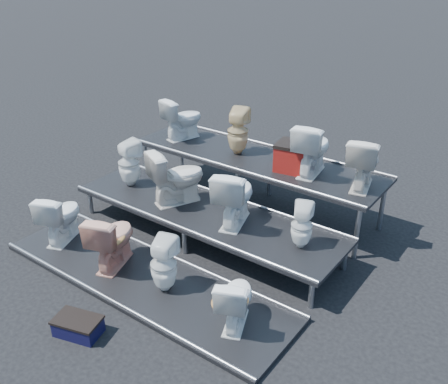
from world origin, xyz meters
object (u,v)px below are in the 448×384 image
Objects in this scene: toilet_1 at (112,239)px; step_stool at (78,327)px; toilet_5 at (177,176)px; red_crate at (294,159)px; toilet_10 at (312,148)px; toilet_11 at (363,162)px; toilet_4 at (129,163)px; toilet_0 at (61,216)px; toilet_3 at (235,299)px; toilet_6 at (234,196)px; toilet_8 at (183,118)px; toilet_9 at (238,131)px; toilet_7 at (302,226)px; toilet_2 at (164,264)px.

toilet_1 is 1.57× the size of step_stool.
toilet_5 is 1.77m from red_crate.
toilet_10 is 0.79m from toilet_11.
step_stool is at bearing 128.91° from toilet_5.
toilet_4 is 0.90× the size of toilet_5.
red_crate reaches higher than toilet_0.
toilet_3 is 1.67m from toilet_6.
toilet_0 is at bearing 24.63° from toilet_11.
toilet_1 is 1.11× the size of toilet_8.
toilet_5 is 1.10× the size of toilet_9.
toilet_11 is (2.29, 1.30, 0.36)m from toilet_5.
toilet_7 reaches higher than toilet_0.
toilet_2 is 2.81m from toilet_9.
toilet_4 is (-1.89, 1.30, 0.41)m from toilet_2.
toilet_0 is 0.91× the size of toilet_5.
toilet_3 is 1.27× the size of red_crate.
toilet_6 is 1.09× the size of toilet_11.
red_crate reaches higher than toilet_1.
toilet_10 is 1.50× the size of red_crate.
toilet_8 reaches higher than red_crate.
toilet_5 is 1.57× the size of red_crate.
step_stool is (-1.69, -3.73, -1.15)m from toilet_11.
toilet_2 is 1.64m from toilet_5.
red_crate reaches higher than step_stool.
toilet_4 is at bearing -19.18° from toilet_7.
toilet_4 is at bearing 8.65° from toilet_11.
toilet_1 is 1.37m from toilet_5.
toilet_8 is 1.36× the size of red_crate.
toilet_3 is 1.79m from step_stool.
toilet_11 is (2.10, 0.00, 0.00)m from toilet_9.
toilet_4 is at bearing -115.79° from toilet_0.
toilet_6 is at bearing -110.21° from red_crate.
toilet_3 is 1.36m from toilet_7.
toilet_9 is (0.21, 2.60, 0.78)m from toilet_1.
toilet_6 reaches higher than toilet_3.
toilet_6 is at bearing 33.06° from toilet_11.
toilet_11 is at bearing -118.75° from toilet_7.
red_crate reaches higher than toilet_4.
toilet_6 is 1.63× the size of step_stool.
toilet_7 is at bearing 129.59° from toilet_9.
toilet_2 is 1.19× the size of toilet_7.
toilet_3 is at bearing 154.76° from toilet_8.
toilet_0 is 0.95× the size of toilet_10.
toilet_3 is at bearing 165.36° from toilet_2.
red_crate is (-0.70, 2.53, 0.65)m from toilet_3.
toilet_4 is at bearing 31.92° from toilet_9.
toilet_2 is at bearing 159.28° from toilet_4.
toilet_4 is at bearing -46.60° from toilet_3.
toilet_10 reaches higher than toilet_7.
toilet_7 is 1.50m from toilet_10.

